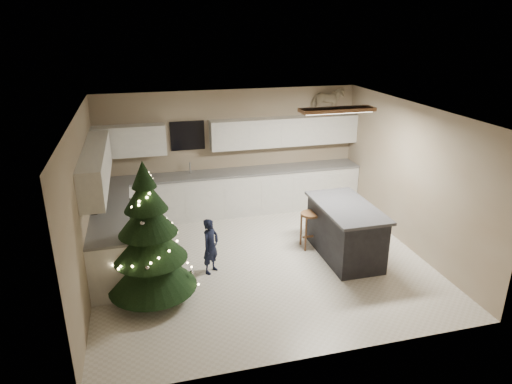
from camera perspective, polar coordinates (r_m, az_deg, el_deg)
ground_plane at (r=8.00m, az=0.64°, el=-8.59°), size 5.50×5.50×0.00m
room_shell at (r=7.32m, az=0.86°, el=3.49°), size 5.52×5.02×2.61m
cabinetry at (r=9.00m, az=-7.71°, el=-0.03°), size 5.50×3.20×2.00m
island at (r=8.11m, az=11.06°, el=-4.77°), size 0.90×1.70×0.95m
bar_stool at (r=8.30m, az=6.80°, el=-3.68°), size 0.35×0.35×0.67m
christmas_tree at (r=6.77m, az=-13.15°, el=-6.47°), size 1.34×1.30×2.15m
toddler at (r=7.50m, az=-5.69°, el=-6.75°), size 0.40×0.40×0.94m
rocking_horse at (r=10.00m, az=8.87°, el=11.19°), size 0.74×0.48×0.60m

